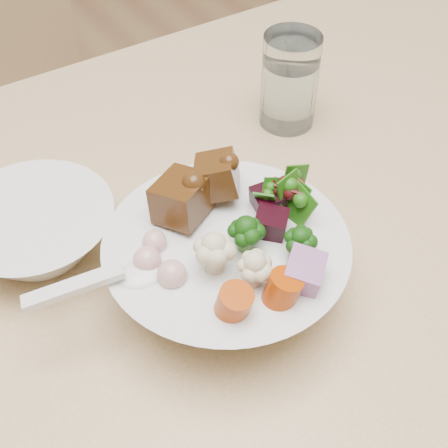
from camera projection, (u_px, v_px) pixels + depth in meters
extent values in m
cube|color=#D8AF7F|center=(406.00, 202.00, 0.73)|extent=(1.63, 0.92, 0.04)
cube|color=tan|center=(53.00, 177.00, 1.25)|extent=(0.45, 0.45, 0.04)
cylinder|color=tan|center=(46.00, 336.00, 1.24)|extent=(0.03, 0.03, 0.40)
cylinder|color=tan|center=(175.00, 253.00, 1.39)|extent=(0.03, 0.03, 0.40)
cylinder|color=tan|center=(93.00, 179.00, 1.56)|extent=(0.03, 0.03, 0.40)
sphere|color=black|center=(246.00, 239.00, 0.56)|extent=(0.04, 0.04, 0.04)
sphere|color=beige|center=(214.00, 258.00, 0.54)|extent=(0.04, 0.04, 0.04)
cube|color=black|center=(268.00, 203.00, 0.60)|extent=(0.04, 0.04, 0.03)
cube|color=#92588E|center=(303.00, 273.00, 0.53)|extent=(0.05, 0.05, 0.04)
cylinder|color=#B33F04|center=(234.00, 304.00, 0.51)|extent=(0.04, 0.04, 0.03)
sphere|color=#D49C94|center=(172.00, 274.00, 0.54)|extent=(0.03, 0.03, 0.03)
ellipsoid|color=white|center=(142.00, 275.00, 0.55)|extent=(0.05, 0.05, 0.02)
cube|color=white|center=(73.00, 287.00, 0.53)|extent=(0.09, 0.04, 0.02)
cylinder|color=silver|center=(290.00, 81.00, 0.77)|extent=(0.07, 0.07, 0.12)
cylinder|color=white|center=(289.00, 91.00, 0.78)|extent=(0.06, 0.06, 0.08)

